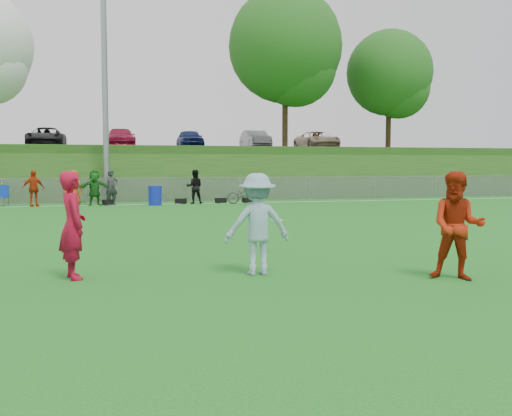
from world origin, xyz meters
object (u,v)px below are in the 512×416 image
object	(u,v)px
player_red_center	(458,226)
recycling_bin	(155,196)
player_red_left	(73,225)
player_blue	(257,224)
frisbee	(277,220)
bicycle	(245,195)

from	to	relation	value
player_red_center	recycling_bin	xyz separation A→B (m)	(-3.49, 19.20, -0.45)
player_red_left	player_red_center	xyz separation A→B (m)	(6.30, -1.74, -0.00)
player_red_center	player_blue	world-z (taller)	player_red_center
player_red_left	player_red_center	size ratio (longest dim) A/B	1.00
player_red_center	recycling_bin	world-z (taller)	player_red_center
frisbee	bicycle	distance (m)	15.68
player_blue	bicycle	distance (m)	18.18
frisbee	bicycle	world-z (taller)	bicycle
player_blue	bicycle	size ratio (longest dim) A/B	1.03
player_red_left	bicycle	size ratio (longest dim) A/B	1.06
player_red_left	recycling_bin	distance (m)	17.69
player_red_left	player_red_center	bearing A→B (deg)	-122.28
frisbee	recycling_bin	size ratio (longest dim) A/B	0.27
player_red_left	bicycle	world-z (taller)	player_red_left
frisbee	recycling_bin	bearing A→B (deg)	95.16
frisbee	bicycle	bearing A→B (deg)	79.06
player_red_left	frisbee	distance (m)	4.62
player_blue	frisbee	bearing A→B (deg)	-114.17
player_blue	recycling_bin	world-z (taller)	player_blue
player_red_left	player_blue	size ratio (longest dim) A/B	1.02
player_blue	recycling_bin	bearing A→B (deg)	-88.49
player_red_center	bicycle	size ratio (longest dim) A/B	1.05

